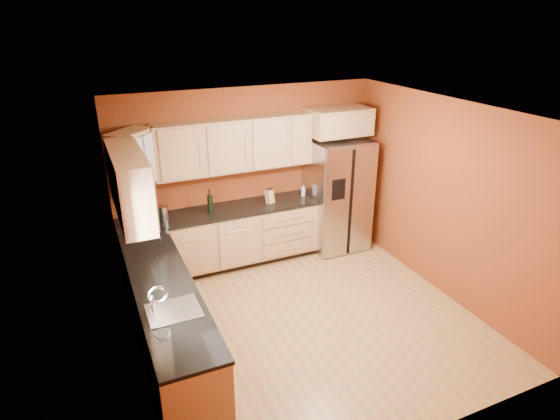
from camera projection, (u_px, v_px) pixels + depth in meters
name	position (u px, v px, depth m)	size (l,w,h in m)	color
floor	(306.00, 319.00, 5.89)	(4.00, 4.00, 0.00)	#A3753F
ceiling	(311.00, 112.00, 4.87)	(4.00, 4.00, 0.00)	silver
wall_back	(248.00, 174.00, 7.07)	(4.00, 0.04, 2.60)	maroon
wall_front	(423.00, 322.00, 3.70)	(4.00, 0.04, 2.60)	maroon
wall_left	(129.00, 259.00, 4.64)	(0.04, 4.00, 2.60)	maroon
wall_right	(444.00, 199.00, 6.13)	(0.04, 4.00, 2.60)	maroon
base_cabinets_back	(222.00, 240.00, 6.95)	(2.90, 0.60, 0.88)	#A3774F
base_cabinets_left	(167.00, 323.00, 5.09)	(0.60, 2.80, 0.88)	#A3774F
countertop_back	(220.00, 212.00, 6.76)	(2.90, 0.62, 0.04)	black
countertop_left	(164.00, 287.00, 4.91)	(0.62, 2.80, 0.04)	black
upper_cabinets_back	(235.00, 145.00, 6.63)	(2.30, 0.33, 0.75)	#A3774F
upper_cabinets_left	(129.00, 185.00, 5.10)	(0.33, 1.35, 0.75)	#A3774F
corner_upper_cabinet	(133.00, 160.00, 5.96)	(0.62, 0.33, 0.75)	#A3774F
over_fridge_cabinet	(338.00, 121.00, 7.02)	(0.92, 0.60, 0.40)	#A3774F
refrigerator	(337.00, 195.00, 7.41)	(0.90, 0.75, 1.78)	silver
window	(135.00, 259.00, 4.13)	(0.03, 0.90, 1.00)	white
sink_faucet	(173.00, 298.00, 4.42)	(0.50, 0.42, 0.30)	silver
canister_left	(164.00, 213.00, 6.42)	(0.12, 0.12, 0.19)	silver
canister_right	(133.00, 219.00, 6.21)	(0.13, 0.13, 0.22)	silver
wine_bottle_a	(157.00, 212.00, 6.32)	(0.07, 0.07, 0.29)	black
wine_bottle_b	(210.00, 201.00, 6.61)	(0.08, 0.08, 0.35)	black
knife_block	(270.00, 197.00, 6.96)	(0.10, 0.09, 0.21)	tan
soap_dispenser	(303.00, 191.00, 7.24)	(0.06, 0.06, 0.17)	silver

